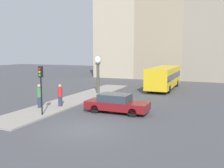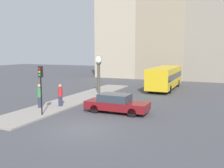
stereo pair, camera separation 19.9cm
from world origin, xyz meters
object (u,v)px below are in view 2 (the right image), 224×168
sedan_car (116,103)px  pedestrian_red_top (60,95)px  bus_distant (165,77)px  traffic_light_near (41,80)px  street_clock (99,75)px  pedestrian_green_hoodie (40,96)px

sedan_car → pedestrian_red_top: pedestrian_red_top is taller
bus_distant → traffic_light_near: 17.06m
traffic_light_near → pedestrian_red_top: bearing=99.2°
sedan_car → bus_distant: size_ratio=0.50×
bus_distant → traffic_light_near: (-5.21, -16.21, 1.03)m
traffic_light_near → pedestrian_red_top: 3.29m
bus_distant → pedestrian_red_top: 14.51m
pedestrian_red_top → traffic_light_near: bearing=-80.8°
street_clock → pedestrian_green_hoodie: 8.12m
traffic_light_near → street_clock: size_ratio=0.85×
sedan_car → traffic_light_near: (-4.33, -3.03, 1.85)m
street_clock → pedestrian_red_top: bearing=-90.3°
sedan_car → street_clock: 8.34m
street_clock → traffic_light_near: bearing=-87.5°
street_clock → pedestrian_green_hoodie: street_clock is taller
sedan_car → pedestrian_red_top: 4.81m
bus_distant → traffic_light_near: traffic_light_near is taller
bus_distant → street_clock: 8.61m
pedestrian_green_hoodie → sedan_car: bearing=11.9°
sedan_car → pedestrian_red_top: size_ratio=2.64×
street_clock → pedestrian_red_top: size_ratio=2.26×
pedestrian_green_hoodie → traffic_light_near: bearing=-47.4°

